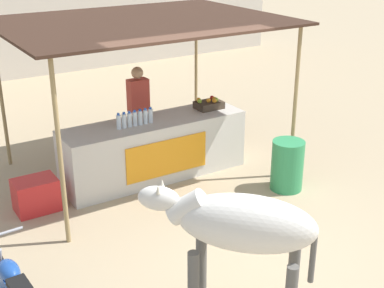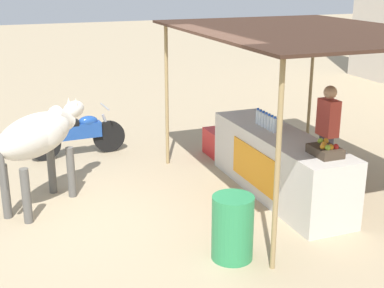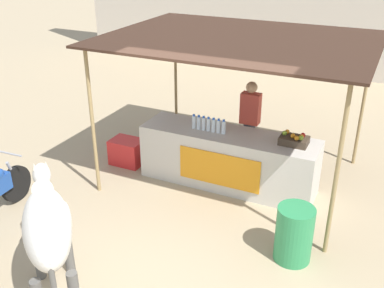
# 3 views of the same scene
# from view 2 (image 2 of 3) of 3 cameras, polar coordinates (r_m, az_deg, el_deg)

# --- Properties ---
(ground_plane) EXTENTS (60.00, 60.00, 0.00)m
(ground_plane) POSITION_cam_2_polar(r_m,az_deg,el_deg) (7.57, -5.68, -7.61)
(ground_plane) COLOR tan
(stall_counter) EXTENTS (3.00, 0.82, 0.96)m
(stall_counter) POSITION_cam_2_polar(r_m,az_deg,el_deg) (8.18, 9.20, -2.13)
(stall_counter) COLOR beige
(stall_counter) RESTS_ON ground
(stall_awning) EXTENTS (4.20, 3.20, 2.48)m
(stall_awning) POSITION_cam_2_polar(r_m,az_deg,el_deg) (7.91, 11.83, 11.26)
(stall_awning) COLOR #382319
(stall_awning) RESTS_ON ground
(water_bottle_row) EXTENTS (0.61, 0.07, 0.25)m
(water_bottle_row) POSITION_cam_2_polar(r_m,az_deg,el_deg) (8.27, 7.91, 2.48)
(water_bottle_row) COLOR silver
(water_bottle_row) RESTS_ON stall_counter
(fruit_crate) EXTENTS (0.44, 0.32, 0.18)m
(fruit_crate) POSITION_cam_2_polar(r_m,az_deg,el_deg) (7.18, 14.04, -0.63)
(fruit_crate) COLOR #3F3326
(fruit_crate) RESTS_ON stall_counter
(vendor_behind_counter) EXTENTS (0.34, 0.22, 1.65)m
(vendor_behind_counter) POSITION_cam_2_polar(r_m,az_deg,el_deg) (8.37, 14.17, 0.68)
(vendor_behind_counter) COLOR #383842
(vendor_behind_counter) RESTS_ON ground
(cooler_box) EXTENTS (0.60, 0.44, 0.48)m
(cooler_box) POSITION_cam_2_polar(r_m,az_deg,el_deg) (9.88, 2.93, 0.15)
(cooler_box) COLOR red
(cooler_box) RESTS_ON ground
(water_barrel) EXTENTS (0.49, 0.49, 0.79)m
(water_barrel) POSITION_cam_2_polar(r_m,az_deg,el_deg) (6.35, 4.35, -8.89)
(water_barrel) COLOR #2D8C51
(water_barrel) RESTS_ON ground
(cow) EXTENTS (1.53, 1.56, 1.44)m
(cow) POSITION_cam_2_polar(r_m,az_deg,el_deg) (7.81, -15.99, 0.69)
(cow) COLOR silver
(cow) RESTS_ON ground
(motorcycle_parked) EXTENTS (0.55, 1.80, 0.90)m
(motorcycle_parked) POSITION_cam_2_polar(r_m,az_deg,el_deg) (9.99, -12.07, 1.10)
(motorcycle_parked) COLOR black
(motorcycle_parked) RESTS_ON ground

